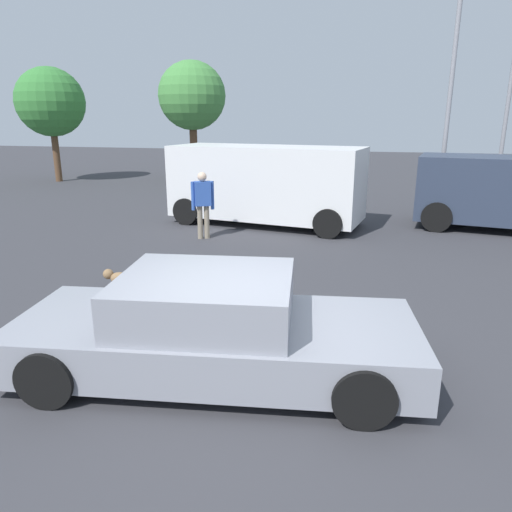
% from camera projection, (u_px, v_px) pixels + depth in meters
% --- Properties ---
extents(ground_plane, '(80.00, 80.00, 0.00)m').
position_uv_depth(ground_plane, '(236.00, 384.00, 5.52)').
color(ground_plane, '#38383D').
extents(sedan_foreground, '(4.89, 2.45, 1.23)m').
position_uv_depth(sedan_foreground, '(213.00, 329.00, 5.61)').
color(sedan_foreground, gray).
rests_on(sedan_foreground, ground_plane).
extents(dog, '(0.61, 0.24, 0.40)m').
position_uv_depth(dog, '(118.00, 278.00, 8.35)').
color(dog, olive).
rests_on(dog, ground_plane).
extents(van_white, '(5.58, 2.84, 2.19)m').
position_uv_depth(van_white, '(266.00, 183.00, 13.43)').
color(van_white, white).
rests_on(van_white, ground_plane).
extents(pedestrian, '(0.52, 0.40, 1.67)m').
position_uv_depth(pedestrian, '(203.00, 199.00, 11.86)').
color(pedestrian, gray).
rests_on(pedestrian, ground_plane).
extents(light_post_near, '(0.44, 0.44, 6.34)m').
position_uv_depth(light_post_near, '(512.00, 75.00, 15.86)').
color(light_post_near, gray).
rests_on(light_post_near, ground_plane).
extents(light_post_mid, '(0.44, 0.44, 7.82)m').
position_uv_depth(light_post_mid, '(456.00, 39.00, 13.85)').
color(light_post_mid, gray).
rests_on(light_post_mid, ground_plane).
extents(tree_back_left, '(3.14, 3.14, 5.50)m').
position_uv_depth(tree_back_left, '(192.00, 96.00, 22.20)').
color(tree_back_left, brown).
rests_on(tree_back_left, ground_plane).
extents(tree_back_right, '(3.11, 3.11, 5.19)m').
position_uv_depth(tree_back_right, '(50.00, 102.00, 21.93)').
color(tree_back_right, brown).
rests_on(tree_back_right, ground_plane).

